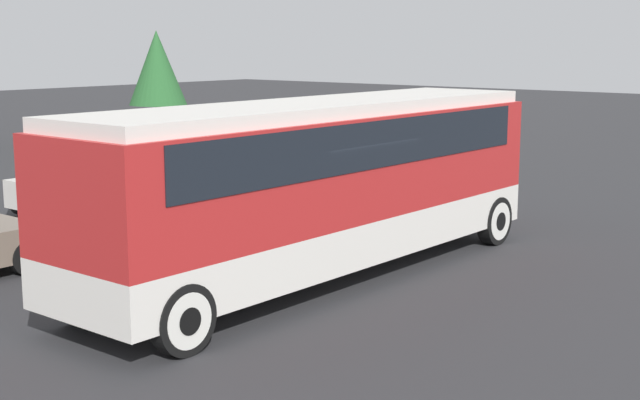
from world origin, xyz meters
TOP-DOWN VIEW (x-y plane):
  - ground_plane at (0.00, 0.00)m, footprint 120.00×120.00m
  - tour_bus at (0.10, -0.00)m, footprint 10.43×2.51m
  - parked_car_mid at (1.63, 8.46)m, footprint 4.42×1.92m
  - tree_center at (12.04, 18.45)m, footprint 2.35×2.35m

SIDE VIEW (x-z plane):
  - ground_plane at x=0.00m, z-range 0.00..0.00m
  - parked_car_mid at x=1.63m, z-range 0.00..1.41m
  - tour_bus at x=0.10m, z-range 0.32..3.48m
  - tree_center at x=12.04m, z-range 0.79..5.41m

